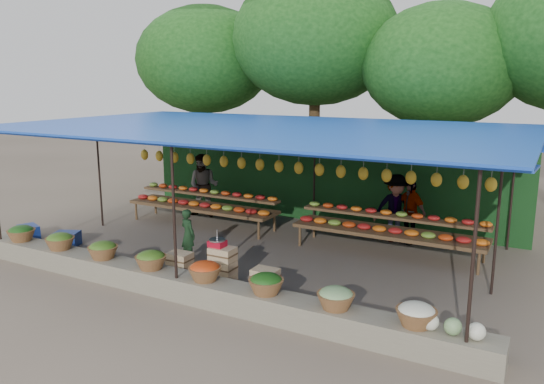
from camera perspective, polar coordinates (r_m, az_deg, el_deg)
The scene contains 16 objects.
ground at distance 11.85m, azimuth -1.32°, elevation -6.59°, with size 60.00×60.00×0.00m, color brown.
stone_curb at distance 9.65m, azimuth -9.62°, elevation -9.93°, with size 10.60×0.55×0.40m, color #6F6858.
stall_canopy at distance 11.35m, azimuth -1.22°, elevation 6.42°, with size 10.80×6.60×2.82m.
produce_baskets at distance 9.58m, azimuth -10.18°, elevation -7.79°, with size 8.98×0.58×0.34m.
netting_backdrop at distance 14.28m, azimuth 4.98°, elevation 1.73°, with size 10.60×0.06×2.50m, color #1A4A20.
tree_row at distance 16.66m, azimuth 11.06°, elevation 14.94°, with size 16.51×5.50×7.12m.
fruit_table_left at distance 14.09m, azimuth -7.38°, elevation -1.13°, with size 4.21×0.95×0.93m.
fruit_table_right at distance 11.94m, azimuth 12.50°, elevation -3.70°, with size 4.21×0.95×0.93m.
crate_counter at distance 9.94m, azimuth -5.44°, elevation -8.45°, with size 2.36×0.35×0.77m.
weighing_scale at distance 9.81m, azimuth -5.91°, elevation -5.43°, with size 0.30×0.30×0.32m.
vendor_seated at distance 11.40m, azimuth -9.02°, elevation -4.56°, with size 0.41×0.27×1.12m, color #163119.
customer_left at distance 14.91m, azimuth -7.35°, elevation 0.68°, with size 0.86×0.67×1.77m, color slate.
customer_mid at distance 12.84m, azimuth 13.14°, elevation -1.70°, with size 1.04×0.60×1.62m, color slate.
customer_right at distance 12.79m, azimuth 14.56°, elevation -2.03°, with size 0.90×0.37×1.53m, color slate.
blue_crate_front at distance 14.15m, azimuth -24.70°, elevation -3.94°, with size 0.55×0.39×0.33m, color navy.
blue_crate_back at distance 13.22m, azimuth -21.18°, elevation -4.71°, with size 0.54×0.39×0.33m, color navy.
Camera 1 is at (5.62, -9.73, 3.76)m, focal length 35.00 mm.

